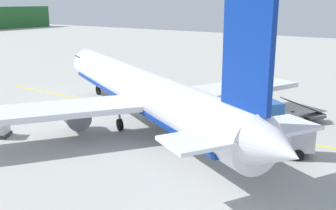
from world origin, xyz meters
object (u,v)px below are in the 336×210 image
Objects in this scene: service_truck_fuel at (281,113)px; service_truck_baggage at (275,137)px; airliner_foreground at (141,90)px; crew_loader_left at (180,141)px.

service_truck_fuel is 8.18m from service_truck_baggage.
service_truck_baggage is (-7.86, -2.27, 0.26)m from service_truck_fuel.
airliner_foreground is 8.86m from crew_loader_left.
airliner_foreground is at bearing 123.44° from service_truck_fuel.
airliner_foreground reaches higher than service_truck_fuel.
service_truck_baggage is 3.46× the size of crew_loader_left.
airliner_foreground is 5.90× the size of service_truck_fuel.
airliner_foreground reaches higher than service_truck_baggage.
service_truck_fuel is 3.74× the size of crew_loader_left.
service_truck_baggage is at bearing -57.49° from crew_loader_left.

